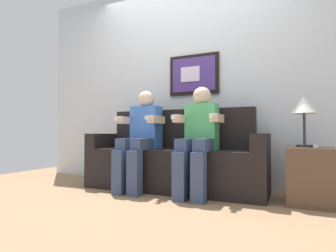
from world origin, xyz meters
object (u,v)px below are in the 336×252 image
person_on_right (198,135)px  side_table_right (311,176)px  table_lamp (304,107)px  spare_remote_on_table (315,146)px  couch (175,161)px  person_on_left (141,135)px

person_on_right → side_table_right: 1.07m
table_lamp → spare_remote_on_table: bearing=-39.5°
person_on_right → couch: bearing=153.3°
couch → person_on_left: person_on_left is taller
side_table_right → table_lamp: size_ratio=1.09×
couch → table_lamp: 1.41m
side_table_right → person_on_left: bearing=-177.9°
person_on_left → side_table_right: (1.67, 0.06, -0.36)m
couch → person_on_left: 0.47m
couch → person_on_left: size_ratio=1.78×
person_on_right → person_on_left: bearing=180.0°
person_on_left → table_lamp: (1.63, 0.10, 0.25)m
person_on_left → person_on_right: same height
couch → side_table_right: size_ratio=3.96×
couch → side_table_right: couch is taller
side_table_right → spare_remote_on_table: bearing=-37.9°
side_table_right → table_lamp: (-0.05, 0.04, 0.61)m
person_on_left → table_lamp: person_on_left is taller
person_on_right → table_lamp: (0.96, 0.10, 0.25)m
table_lamp → person_on_left: bearing=-176.5°
couch → person_on_left: (-0.33, -0.17, 0.29)m
table_lamp → side_table_right: bearing=-40.6°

